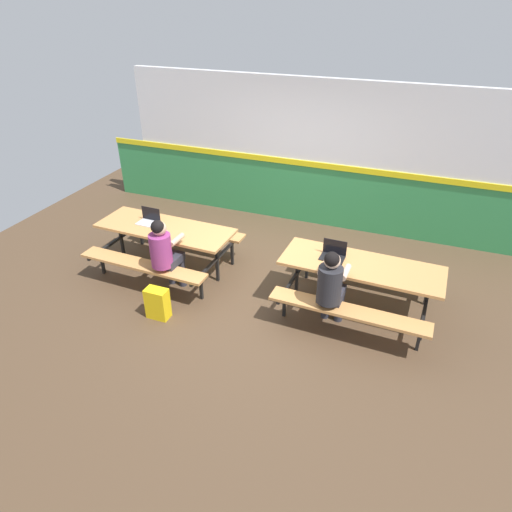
% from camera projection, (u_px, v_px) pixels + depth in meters
% --- Properties ---
extents(ground_plane, '(10.00, 10.00, 0.02)m').
position_uv_depth(ground_plane, '(256.00, 288.00, 6.73)').
color(ground_plane, '#4C3826').
extents(accent_backdrop, '(8.00, 0.14, 2.60)m').
position_uv_depth(accent_backdrop, '(306.00, 157.00, 8.06)').
color(accent_backdrop, '#338C4C').
rests_on(accent_backdrop, ground).
extents(picnic_table_left, '(2.12, 1.62, 0.74)m').
position_uv_depth(picnic_table_left, '(166.00, 237.00, 6.89)').
color(picnic_table_left, tan).
rests_on(picnic_table_left, ground).
extents(picnic_table_right, '(2.12, 1.62, 0.74)m').
position_uv_depth(picnic_table_right, '(360.00, 275.00, 5.97)').
color(picnic_table_right, tan).
rests_on(picnic_table_right, ground).
extents(student_nearer, '(0.37, 0.53, 1.21)m').
position_uv_depth(student_nearer, '(164.00, 251.00, 6.26)').
color(student_nearer, '#2D2D38').
rests_on(student_nearer, ground).
extents(student_further, '(0.37, 0.53, 1.21)m').
position_uv_depth(student_further, '(331.00, 284.00, 5.55)').
color(student_further, '#2D2D38').
rests_on(student_further, ground).
extents(laptop_silver, '(0.33, 0.23, 0.22)m').
position_uv_depth(laptop_silver, '(149.00, 220.00, 6.91)').
color(laptop_silver, silver).
rests_on(laptop_silver, picnic_table_left).
extents(laptop_dark, '(0.33, 0.23, 0.22)m').
position_uv_depth(laptop_dark, '(333.00, 254.00, 6.03)').
color(laptop_dark, black).
rests_on(laptop_dark, picnic_table_right).
extents(backpack_dark, '(0.30, 0.22, 0.44)m').
position_uv_depth(backpack_dark, '(158.00, 303.00, 6.03)').
color(backpack_dark, yellow).
rests_on(backpack_dark, ground).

